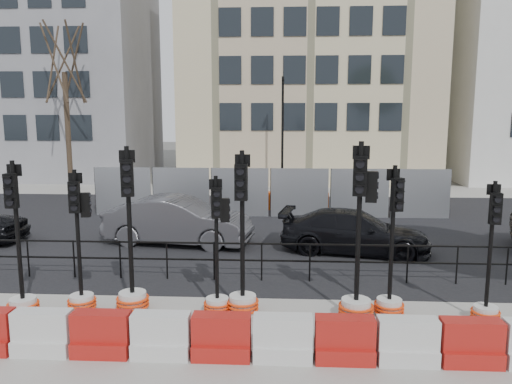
# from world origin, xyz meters

# --- Properties ---
(ground) EXTENTS (120.00, 120.00, 0.00)m
(ground) POSITION_xyz_m (0.00, 0.00, 0.00)
(ground) COLOR #51514C
(ground) RESTS_ON ground
(sidewalk_near) EXTENTS (40.00, 6.00, 0.02)m
(sidewalk_near) POSITION_xyz_m (0.00, -3.00, 0.01)
(sidewalk_near) COLOR gray
(sidewalk_near) RESTS_ON ground
(road) EXTENTS (40.00, 14.00, 0.03)m
(road) POSITION_xyz_m (0.00, 7.00, 0.01)
(road) COLOR black
(road) RESTS_ON ground
(sidewalk_far) EXTENTS (40.00, 4.00, 0.02)m
(sidewalk_far) POSITION_xyz_m (0.00, 16.00, 0.01)
(sidewalk_far) COLOR gray
(sidewalk_far) RESTS_ON ground
(building_grey) EXTENTS (11.00, 9.06, 14.00)m
(building_grey) POSITION_xyz_m (-14.00, 21.99, 7.00)
(building_grey) COLOR gray
(building_grey) RESTS_ON ground
(building_cream) EXTENTS (15.00, 10.06, 18.00)m
(building_cream) POSITION_xyz_m (2.00, 21.99, 9.00)
(building_cream) COLOR beige
(building_cream) RESTS_ON ground
(kerb_railing) EXTENTS (18.00, 0.04, 1.00)m
(kerb_railing) POSITION_xyz_m (0.00, 1.20, 0.69)
(kerb_railing) COLOR black
(kerb_railing) RESTS_ON ground
(heras_fencing) EXTENTS (14.33, 1.72, 2.00)m
(heras_fencing) POSITION_xyz_m (0.57, 9.86, 0.65)
(heras_fencing) COLOR #92949A
(heras_fencing) RESTS_ON ground
(lamp_post_far) EXTENTS (0.12, 0.56, 6.00)m
(lamp_post_far) POSITION_xyz_m (0.50, 14.98, 3.22)
(lamp_post_far) COLOR black
(lamp_post_far) RESTS_ON ground
(tree_bare_far) EXTENTS (2.00, 2.00, 9.00)m
(tree_bare_far) POSITION_xyz_m (-11.00, 15.50, 6.65)
(tree_bare_far) COLOR #473828
(tree_bare_far) RESTS_ON ground
(barrier_row) EXTENTS (14.65, 0.50, 0.80)m
(barrier_row) POSITION_xyz_m (0.00, -2.80, 0.37)
(barrier_row) COLOR #AB0D1C
(barrier_row) RESTS_ON ground
(traffic_signal_a) EXTENTS (0.64, 0.64, 3.27)m
(traffic_signal_a) POSITION_xyz_m (-4.88, -1.23, 0.68)
(traffic_signal_a) COLOR silver
(traffic_signal_a) RESTS_ON ground
(traffic_signal_b) EXTENTS (0.60, 0.60, 3.06)m
(traffic_signal_b) POSITION_xyz_m (-3.75, -0.91, 0.73)
(traffic_signal_b) COLOR silver
(traffic_signal_b) RESTS_ON ground
(traffic_signal_c) EXTENTS (0.70, 0.70, 3.54)m
(traffic_signal_c) POSITION_xyz_m (-2.67, -0.85, 0.73)
(traffic_signal_c) COLOR silver
(traffic_signal_c) RESTS_ON ground
(traffic_signal_d) EXTENTS (0.58, 0.58, 2.95)m
(traffic_signal_d) POSITION_xyz_m (-0.84, -0.89, 0.70)
(traffic_signal_d) COLOR silver
(traffic_signal_d) RESTS_ON ground
(traffic_signal_e) EXTENTS (0.68, 0.68, 3.46)m
(traffic_signal_e) POSITION_xyz_m (-0.32, -0.89, 0.72)
(traffic_signal_e) COLOR silver
(traffic_signal_e) RESTS_ON ground
(traffic_signal_f) EXTENTS (0.72, 0.72, 3.66)m
(traffic_signal_f) POSITION_xyz_m (2.03, -1.06, 0.87)
(traffic_signal_f) COLOR silver
(traffic_signal_f) RESTS_ON ground
(traffic_signal_g) EXTENTS (0.63, 0.63, 3.17)m
(traffic_signal_g) POSITION_xyz_m (2.75, -0.84, 0.66)
(traffic_signal_g) COLOR silver
(traffic_signal_g) RESTS_ON ground
(traffic_signal_h) EXTENTS (0.57, 0.57, 2.90)m
(traffic_signal_h) POSITION_xyz_m (4.62, -1.06, 0.60)
(traffic_signal_h) COLOR silver
(traffic_signal_h) RESTS_ON ground
(car_b) EXTENTS (3.04, 5.17, 1.54)m
(car_b) POSITION_xyz_m (-2.82, 4.66, 0.77)
(car_b) COLOR #414145
(car_b) RESTS_ON ground
(car_c) EXTENTS (3.44, 5.12, 1.29)m
(car_c) POSITION_xyz_m (2.69, 3.97, 0.65)
(car_c) COLOR black
(car_c) RESTS_ON ground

